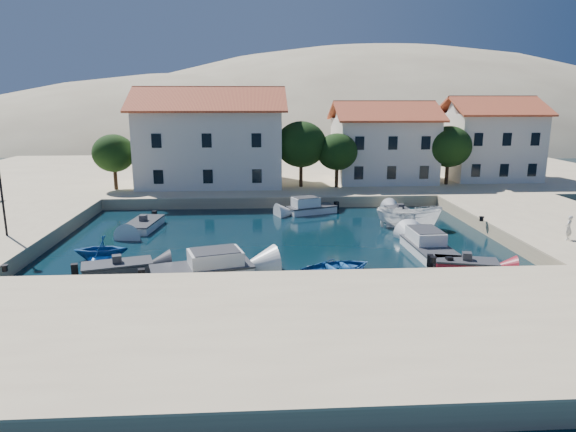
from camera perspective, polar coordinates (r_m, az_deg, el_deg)
The scene contains 22 objects.
ground at distance 26.74m, azimuth -0.30°, elevation -8.12°, with size 400.00×400.00×0.00m, color black.
quay_south at distance 21.04m, azimuth 0.65°, elevation -12.72°, with size 52.00×12.00×1.00m, color tan.
quay_east at distance 42.21m, azimuth 27.84°, elevation -1.04°, with size 11.00×20.00×1.00m, color tan.
quay_north at distance 63.66m, azimuth -0.43°, elevation 4.72°, with size 80.00×36.00×1.00m, color tan.
hills at distance 153.74m, azimuth 4.80°, elevation 0.51°, with size 254.00×176.00×99.00m.
building_left at distance 53.24m, azimuth -8.58°, elevation 8.85°, with size 14.70×9.45×9.70m.
building_mid at distance 55.73m, azimuth 10.50°, elevation 8.22°, with size 10.50×8.40×8.30m.
building_right at distance 60.64m, azimuth 21.47°, elevation 8.15°, with size 9.45×8.40×8.80m.
trees at distance 50.94m, azimuth 3.18°, elevation 7.55°, with size 37.30×5.30×6.45m.
lamppost at distance 36.96m, azimuth -29.38°, elevation 3.73°, with size 0.35×0.25×6.22m.
bollards at distance 30.29m, azimuth 4.59°, elevation -3.31°, with size 29.36×9.56×0.30m.
motorboat_grey_sw at distance 30.51m, azimuth -18.42°, elevation -5.52°, with size 4.11×2.71×1.25m.
cabin_cruiser_south at distance 28.80m, azimuth -9.54°, elevation -5.73°, with size 5.93×3.79×1.60m.
rowboat_south at distance 29.25m, azimuth 5.52°, elevation -6.30°, with size 2.94×4.12×0.85m, color #1C549B.
motorboat_red_se at distance 31.19m, azimuth 19.20°, elevation -5.17°, with size 3.73×2.37×1.25m.
cabin_cruiser_east at distance 33.58m, azimuth 15.41°, elevation -3.32°, with size 2.34×5.45×1.60m.
boat_east at distance 40.06m, azimuth 13.23°, elevation -1.28°, with size 1.82×4.85×1.87m, color white.
motorboat_white_ne at distance 43.74m, azimuth 12.34°, elevation 0.35°, with size 1.96×3.62×1.25m.
rowboat_west at distance 33.42m, azimuth -19.98°, elevation -4.57°, with size 2.73×3.16×1.67m, color #1C549B.
motorboat_white_west at distance 40.17m, azimuth -15.74°, elevation -0.96°, with size 2.50×4.63×1.25m.
cabin_cruiser_north at distance 43.95m, azimuth 2.64°, elevation 0.94°, with size 4.49×3.08×1.60m.
pedestrian at distance 36.25m, azimuth 28.72°, elevation -1.15°, with size 0.57×0.37×1.55m, color silver.
Camera 1 is at (-1.40, -24.91, 9.61)m, focal length 32.00 mm.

